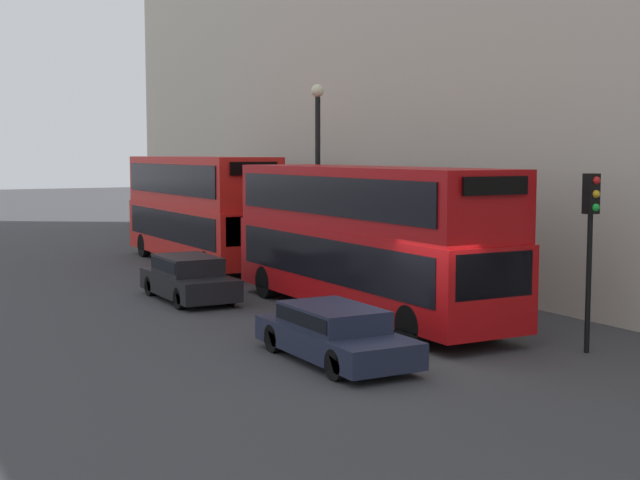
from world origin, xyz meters
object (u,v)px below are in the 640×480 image
(traffic_light, at_px, (591,225))
(pedestrian, at_px, (450,285))
(bus_leading, at_px, (364,234))
(bus_second_in_queue, at_px, (199,206))
(car_dark_sedan, at_px, (334,332))
(car_hatchback, at_px, (188,277))

(traffic_light, height_order, pedestrian, traffic_light)
(bus_leading, distance_m, bus_second_in_queue, 12.81)
(car_dark_sedan, distance_m, car_hatchback, 9.16)
(car_dark_sedan, bearing_deg, car_hatchback, 90.00)
(car_dark_sedan, bearing_deg, traffic_light, -20.47)
(bus_leading, xyz_separation_m, bus_second_in_queue, (-0.00, 12.81, 0.11))
(bus_second_in_queue, bearing_deg, bus_leading, -90.00)
(pedestrian, bearing_deg, traffic_light, -94.16)
(bus_leading, distance_m, pedestrian, 2.97)
(car_hatchback, bearing_deg, bus_leading, -54.54)
(bus_second_in_queue, height_order, car_hatchback, bus_second_in_queue)
(bus_second_in_queue, xyz_separation_m, traffic_light, (2.04, -19.22, 0.51))
(bus_second_in_queue, xyz_separation_m, car_hatchback, (-3.40, -8.04, -1.68))
(bus_second_in_queue, bearing_deg, car_hatchback, -112.93)
(bus_second_in_queue, distance_m, pedestrian, 13.82)
(car_dark_sedan, distance_m, traffic_light, 6.23)
(car_hatchback, relative_size, pedestrian, 2.58)
(traffic_light, distance_m, pedestrian, 6.12)
(car_dark_sedan, height_order, traffic_light, traffic_light)
(bus_leading, bearing_deg, pedestrian, -15.70)
(car_dark_sedan, relative_size, traffic_light, 1.11)
(bus_leading, bearing_deg, car_dark_sedan, -127.80)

